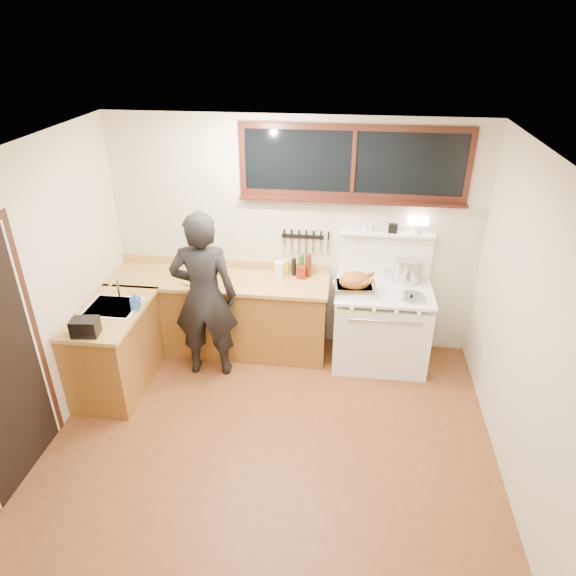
# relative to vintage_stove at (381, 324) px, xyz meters

# --- Properties ---
(ground_plane) EXTENTS (4.00, 3.50, 0.02)m
(ground_plane) POSITION_rel_vintage_stove_xyz_m (-1.00, -1.41, -0.48)
(ground_plane) COLOR brown
(room_shell) EXTENTS (4.10, 3.60, 2.65)m
(room_shell) POSITION_rel_vintage_stove_xyz_m (-1.00, -1.41, 1.18)
(room_shell) COLOR beige
(room_shell) RESTS_ON ground
(counter_back) EXTENTS (2.44, 0.64, 1.00)m
(counter_back) POSITION_rel_vintage_stove_xyz_m (-1.80, 0.04, -0.01)
(counter_back) COLOR brown
(counter_back) RESTS_ON ground
(counter_left) EXTENTS (0.64, 1.09, 0.90)m
(counter_left) POSITION_rel_vintage_stove_xyz_m (-2.70, -0.79, -0.02)
(counter_left) COLOR brown
(counter_left) RESTS_ON ground
(sink_unit) EXTENTS (0.50, 0.45, 0.37)m
(sink_unit) POSITION_rel_vintage_stove_xyz_m (-2.68, -0.71, 0.38)
(sink_unit) COLOR white
(sink_unit) RESTS_ON counter_left
(vintage_stove) EXTENTS (1.02, 0.74, 1.61)m
(vintage_stove) POSITION_rel_vintage_stove_xyz_m (0.00, 0.00, 0.00)
(vintage_stove) COLOR white
(vintage_stove) RESTS_ON ground
(back_window) EXTENTS (2.32, 0.13, 0.77)m
(back_window) POSITION_rel_vintage_stove_xyz_m (-0.40, 0.31, 1.60)
(back_window) COLOR black
(back_window) RESTS_ON room_shell
(left_doorway) EXTENTS (0.02, 1.04, 2.17)m
(left_doorway) POSITION_rel_vintage_stove_xyz_m (-2.99, -1.96, 0.62)
(left_doorway) COLOR black
(left_doorway) RESTS_ON ground
(knife_strip) EXTENTS (0.52, 0.03, 0.28)m
(knife_strip) POSITION_rel_vintage_stove_xyz_m (-0.88, 0.32, 0.84)
(knife_strip) COLOR black
(knife_strip) RESTS_ON room_shell
(man) EXTENTS (0.71, 0.50, 1.83)m
(man) POSITION_rel_vintage_stove_xyz_m (-1.83, -0.41, 0.45)
(man) COLOR black
(man) RESTS_ON ground
(soap_bottle) EXTENTS (0.09, 0.09, 0.18)m
(soap_bottle) POSITION_rel_vintage_stove_xyz_m (-2.43, -0.72, 0.52)
(soap_bottle) COLOR blue
(soap_bottle) RESTS_ON counter_left
(toaster) EXTENTS (0.25, 0.19, 0.16)m
(toaster) POSITION_rel_vintage_stove_xyz_m (-2.70, -1.21, 0.51)
(toaster) COLOR black
(toaster) RESTS_ON counter_left
(cutting_board) EXTENTS (0.52, 0.47, 0.14)m
(cutting_board) POSITION_rel_vintage_stove_xyz_m (-1.89, -0.09, 0.49)
(cutting_board) COLOR tan
(cutting_board) RESTS_ON counter_back
(roast_turkey) EXTENTS (0.45, 0.34, 0.24)m
(roast_turkey) POSITION_rel_vintage_stove_xyz_m (-0.31, -0.12, 0.53)
(roast_turkey) COLOR silver
(roast_turkey) RESTS_ON vintage_stove
(stockpot) EXTENTS (0.38, 0.38, 0.27)m
(stockpot) POSITION_rel_vintage_stove_xyz_m (0.24, 0.23, 0.57)
(stockpot) COLOR silver
(stockpot) RESTS_ON vintage_stove
(saucepan) EXTENTS (0.18, 0.29, 0.12)m
(saucepan) POSITION_rel_vintage_stove_xyz_m (0.08, 0.29, 0.49)
(saucepan) COLOR silver
(saucepan) RESTS_ON vintage_stove
(pot_lid) EXTENTS (0.28, 0.28, 0.04)m
(pot_lid) POSITION_rel_vintage_stove_xyz_m (0.26, -0.16, 0.44)
(pot_lid) COLOR silver
(pot_lid) RESTS_ON vintage_stove
(coffee_tin) EXTENTS (0.10, 0.08, 0.14)m
(coffee_tin) POSITION_rel_vintage_stove_xyz_m (-0.89, 0.15, 0.50)
(coffee_tin) COLOR maroon
(coffee_tin) RESTS_ON counter_back
(pitcher) EXTENTS (0.11, 0.11, 0.19)m
(pitcher) POSITION_rel_vintage_stove_xyz_m (-1.13, 0.13, 0.53)
(pitcher) COLOR white
(pitcher) RESTS_ON counter_back
(bottle_cluster) EXTENTS (0.31, 0.07, 0.26)m
(bottle_cluster) POSITION_rel_vintage_stove_xyz_m (-0.92, 0.22, 0.55)
(bottle_cluster) COLOR black
(bottle_cluster) RESTS_ON counter_back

